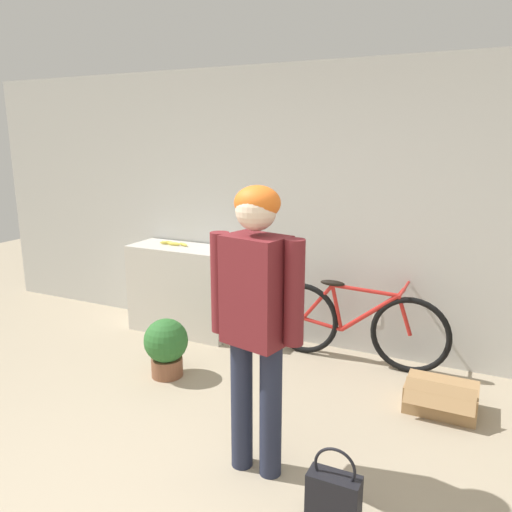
{
  "coord_description": "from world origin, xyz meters",
  "views": [
    {
      "loc": [
        1.4,
        -1.57,
        1.95
      ],
      "look_at": [
        0.26,
        0.81,
        1.32
      ],
      "focal_mm": 35.0,
      "sensor_mm": 36.0,
      "label": 1
    }
  ],
  "objects_px": {
    "handbag": "(334,495)",
    "cardboard_box": "(441,397)",
    "banana": "(174,243)",
    "person": "(256,304)",
    "potted_plant": "(166,345)",
    "bicycle": "(354,324)"
  },
  "relations": [
    {
      "from": "bicycle",
      "to": "banana",
      "type": "relative_size",
      "value": 4.69
    },
    {
      "from": "potted_plant",
      "to": "handbag",
      "type": "bearing_deg",
      "value": -29.05
    },
    {
      "from": "person",
      "to": "banana",
      "type": "height_order",
      "value": "person"
    },
    {
      "from": "bicycle",
      "to": "cardboard_box",
      "type": "relative_size",
      "value": 3.24
    },
    {
      "from": "bicycle",
      "to": "banana",
      "type": "distance_m",
      "value": 1.96
    },
    {
      "from": "cardboard_box",
      "to": "bicycle",
      "type": "bearing_deg",
      "value": 146.59
    },
    {
      "from": "handbag",
      "to": "person",
      "type": "bearing_deg",
      "value": 160.39
    },
    {
      "from": "bicycle",
      "to": "handbag",
      "type": "relative_size",
      "value": 3.91
    },
    {
      "from": "handbag",
      "to": "cardboard_box",
      "type": "height_order",
      "value": "handbag"
    },
    {
      "from": "person",
      "to": "banana",
      "type": "xyz_separation_m",
      "value": [
        -1.74,
        1.71,
        -0.14
      ]
    },
    {
      "from": "person",
      "to": "bicycle",
      "type": "bearing_deg",
      "value": 97.82
    },
    {
      "from": "person",
      "to": "potted_plant",
      "type": "bearing_deg",
      "value": 159.65
    },
    {
      "from": "banana",
      "to": "cardboard_box",
      "type": "bearing_deg",
      "value": -11.26
    },
    {
      "from": "bicycle",
      "to": "person",
      "type": "bearing_deg",
      "value": -94.89
    },
    {
      "from": "bicycle",
      "to": "handbag",
      "type": "height_order",
      "value": "bicycle"
    },
    {
      "from": "banana",
      "to": "handbag",
      "type": "height_order",
      "value": "banana"
    },
    {
      "from": "potted_plant",
      "to": "bicycle",
      "type": "bearing_deg",
      "value": 34.96
    },
    {
      "from": "cardboard_box",
      "to": "banana",
      "type": "bearing_deg",
      "value": 168.74
    },
    {
      "from": "person",
      "to": "banana",
      "type": "bearing_deg",
      "value": 147.91
    },
    {
      "from": "handbag",
      "to": "potted_plant",
      "type": "bearing_deg",
      "value": 150.95
    },
    {
      "from": "person",
      "to": "potted_plant",
      "type": "xyz_separation_m",
      "value": [
        -1.2,
        0.77,
        -0.78
      ]
    },
    {
      "from": "banana",
      "to": "cardboard_box",
      "type": "relative_size",
      "value": 0.69
    }
  ]
}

